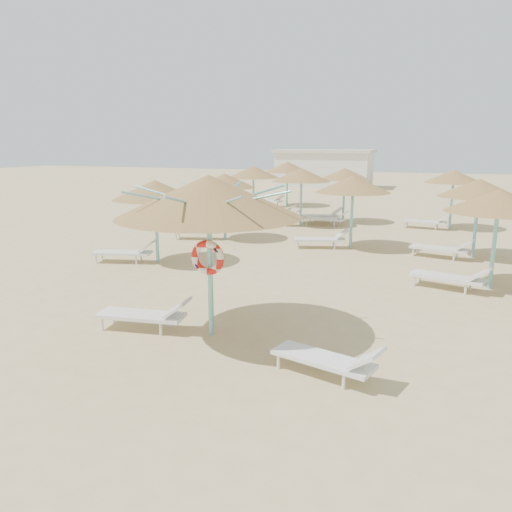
% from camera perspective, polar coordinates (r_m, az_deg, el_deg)
% --- Properties ---
extents(ground, '(120.00, 120.00, 0.00)m').
position_cam_1_polar(ground, '(10.34, -2.50, -9.15)').
color(ground, tan).
rests_on(ground, ground).
extents(main_palapa, '(3.65, 3.65, 3.27)m').
position_cam_1_polar(main_palapa, '(9.77, -5.43, 6.77)').
color(main_palapa, '#71C1C5').
rests_on(main_palapa, ground).
extents(lounger_main_a, '(2.04, 0.86, 0.72)m').
position_cam_1_polar(lounger_main_a, '(10.80, -12.36, -6.53)').
color(lounger_main_a, silver).
rests_on(lounger_main_a, ground).
extents(lounger_main_b, '(1.98, 1.07, 0.69)m').
position_cam_1_polar(lounger_main_b, '(8.61, 8.41, -11.59)').
color(lounger_main_b, silver).
rests_on(lounger_main_b, ground).
extents(palapa_field, '(20.13, 19.02, 2.71)m').
position_cam_1_polar(palapa_field, '(20.36, 12.60, 8.17)').
color(palapa_field, '#71C1C5').
rests_on(palapa_field, ground).
extents(service_hut, '(8.40, 4.40, 3.25)m').
position_cam_1_polar(service_hut, '(44.96, 7.82, 9.90)').
color(service_hut, silver).
rests_on(service_hut, ground).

